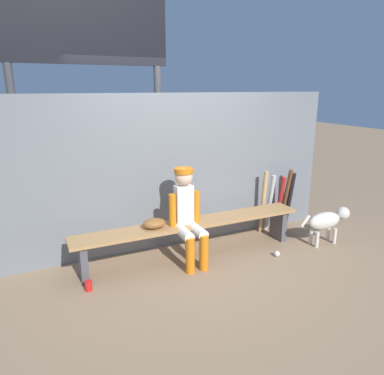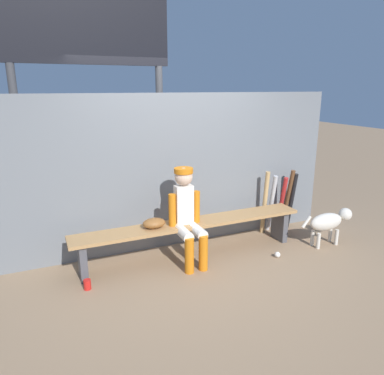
{
  "view_description": "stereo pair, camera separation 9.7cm",
  "coord_description": "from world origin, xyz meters",
  "px_view_note": "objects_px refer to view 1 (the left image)",
  "views": [
    {
      "loc": [
        -1.82,
        -3.9,
        2.12
      ],
      "look_at": [
        0.0,
        0.0,
        0.92
      ],
      "focal_mm": 34.07,
      "sensor_mm": 36.0,
      "label": 1
    },
    {
      "loc": [
        -1.73,
        -3.94,
        2.12
      ],
      "look_at": [
        0.0,
        0.0,
        0.92
      ],
      "focal_mm": 34.07,
      "sensor_mm": 36.0,
      "label": 2
    }
  ],
  "objects_px": {
    "player_seated": "(188,213)",
    "bat_wood_tan": "(263,202)",
    "bat_aluminum_silver": "(270,203)",
    "scoreboard": "(92,52)",
    "baseball": "(277,254)",
    "cup_on_bench": "(177,218)",
    "dog": "(327,220)",
    "bat_aluminum_red": "(280,203)",
    "bat_aluminum_black": "(289,200)",
    "cup_on_ground": "(88,286)",
    "dugout_bench": "(192,229)",
    "baseball_glove": "(154,223)",
    "bat_wood_dark": "(285,198)"
  },
  "relations": [
    {
      "from": "baseball_glove",
      "to": "bat_wood_tan",
      "type": "distance_m",
      "value": 1.81
    },
    {
      "from": "cup_on_bench",
      "to": "dog",
      "type": "height_order",
      "value": "cup_on_bench"
    },
    {
      "from": "bat_wood_dark",
      "to": "baseball",
      "type": "distance_m",
      "value": 1.16
    },
    {
      "from": "bat_wood_tan",
      "to": "baseball_glove",
      "type": "bearing_deg",
      "value": -171.02
    },
    {
      "from": "baseball",
      "to": "bat_wood_tan",
      "type": "bearing_deg",
      "value": 68.36
    },
    {
      "from": "bat_wood_dark",
      "to": "dog",
      "type": "height_order",
      "value": "bat_wood_dark"
    },
    {
      "from": "cup_on_bench",
      "to": "dugout_bench",
      "type": "bearing_deg",
      "value": -21.21
    },
    {
      "from": "bat_aluminum_red",
      "to": "cup_on_ground",
      "type": "xyz_separation_m",
      "value": [
        -2.97,
        -0.58,
        -0.37
      ]
    },
    {
      "from": "bat_wood_tan",
      "to": "bat_aluminum_red",
      "type": "relative_size",
      "value": 1.12
    },
    {
      "from": "bat_wood_tan",
      "to": "baseball",
      "type": "bearing_deg",
      "value": -111.64
    },
    {
      "from": "baseball",
      "to": "dog",
      "type": "distance_m",
      "value": 0.93
    },
    {
      "from": "cup_on_bench",
      "to": "scoreboard",
      "type": "relative_size",
      "value": 0.03
    },
    {
      "from": "scoreboard",
      "to": "bat_aluminum_silver",
      "type": "bearing_deg",
      "value": -18.77
    },
    {
      "from": "baseball",
      "to": "cup_on_ground",
      "type": "distance_m",
      "value": 2.36
    },
    {
      "from": "bat_aluminum_silver",
      "to": "bat_aluminum_black",
      "type": "relative_size",
      "value": 1.0
    },
    {
      "from": "cup_on_ground",
      "to": "baseball_glove",
      "type": "bearing_deg",
      "value": 17.68
    },
    {
      "from": "bat_wood_tan",
      "to": "dog",
      "type": "xyz_separation_m",
      "value": [
        0.58,
        -0.7,
        -0.14
      ]
    },
    {
      "from": "bat_wood_tan",
      "to": "bat_aluminum_red",
      "type": "bearing_deg",
      "value": 3.91
    },
    {
      "from": "bat_aluminum_silver",
      "to": "baseball",
      "type": "bearing_deg",
      "value": -119.2
    },
    {
      "from": "baseball_glove",
      "to": "cup_on_bench",
      "type": "relative_size",
      "value": 2.55
    },
    {
      "from": "cup_on_bench",
      "to": "player_seated",
      "type": "bearing_deg",
      "value": -70.05
    },
    {
      "from": "cup_on_ground",
      "to": "bat_aluminum_silver",
      "type": "bearing_deg",
      "value": 11.76
    },
    {
      "from": "bat_aluminum_silver",
      "to": "scoreboard",
      "type": "xyz_separation_m",
      "value": [
        -2.32,
        0.79,
        2.11
      ]
    },
    {
      "from": "dugout_bench",
      "to": "bat_aluminum_red",
      "type": "height_order",
      "value": "bat_aluminum_red"
    },
    {
      "from": "bat_wood_dark",
      "to": "scoreboard",
      "type": "relative_size",
      "value": 0.26
    },
    {
      "from": "bat_aluminum_red",
      "to": "baseball_glove",
      "type": "bearing_deg",
      "value": -171.78
    },
    {
      "from": "bat_aluminum_black",
      "to": "dog",
      "type": "bearing_deg",
      "value": -82.18
    },
    {
      "from": "dugout_bench",
      "to": "dog",
      "type": "xyz_separation_m",
      "value": [
        1.87,
        -0.41,
        -0.04
      ]
    },
    {
      "from": "baseball",
      "to": "scoreboard",
      "type": "relative_size",
      "value": 0.02
    },
    {
      "from": "player_seated",
      "to": "bat_aluminum_red",
      "type": "distance_m",
      "value": 1.78
    },
    {
      "from": "dugout_bench",
      "to": "bat_wood_tan",
      "type": "distance_m",
      "value": 1.33
    },
    {
      "from": "baseball_glove",
      "to": "bat_aluminum_black",
      "type": "xyz_separation_m",
      "value": [
        2.28,
        0.29,
        -0.09
      ]
    },
    {
      "from": "bat_wood_tan",
      "to": "dog",
      "type": "relative_size",
      "value": 1.12
    },
    {
      "from": "bat_wood_dark",
      "to": "bat_aluminum_black",
      "type": "xyz_separation_m",
      "value": [
        0.05,
        -0.03,
        -0.03
      ]
    },
    {
      "from": "bat_aluminum_red",
      "to": "bat_aluminum_black",
      "type": "xyz_separation_m",
      "value": [
        0.17,
        -0.02,
        0.02
      ]
    },
    {
      "from": "player_seated",
      "to": "dugout_bench",
      "type": "bearing_deg",
      "value": 45.63
    },
    {
      "from": "baseball_glove",
      "to": "scoreboard",
      "type": "xyz_separation_m",
      "value": [
        -0.4,
        1.1,
        2.01
      ]
    },
    {
      "from": "bat_aluminum_silver",
      "to": "bat_wood_tan",
      "type": "bearing_deg",
      "value": -170.35
    },
    {
      "from": "dog",
      "to": "scoreboard",
      "type": "bearing_deg",
      "value": 151.44
    },
    {
      "from": "player_seated",
      "to": "cup_on_ground",
      "type": "relative_size",
      "value": 10.73
    },
    {
      "from": "bat_aluminum_silver",
      "to": "baseball",
      "type": "xyz_separation_m",
      "value": [
        -0.43,
        -0.78,
        -0.4
      ]
    },
    {
      "from": "baseball_glove",
      "to": "scoreboard",
      "type": "relative_size",
      "value": 0.08
    },
    {
      "from": "dugout_bench",
      "to": "baseball",
      "type": "distance_m",
      "value": 1.15
    },
    {
      "from": "bat_aluminum_silver",
      "to": "bat_wood_dark",
      "type": "relative_size",
      "value": 0.94
    },
    {
      "from": "bat_aluminum_silver",
      "to": "dog",
      "type": "relative_size",
      "value": 1.04
    },
    {
      "from": "baseball_glove",
      "to": "cup_on_ground",
      "type": "height_order",
      "value": "baseball_glove"
    },
    {
      "from": "cup_on_ground",
      "to": "dog",
      "type": "relative_size",
      "value": 0.13
    },
    {
      "from": "player_seated",
      "to": "bat_wood_tan",
      "type": "height_order",
      "value": "player_seated"
    },
    {
      "from": "bat_aluminum_silver",
      "to": "cup_on_ground",
      "type": "height_order",
      "value": "bat_aluminum_silver"
    },
    {
      "from": "cup_on_bench",
      "to": "scoreboard",
      "type": "xyz_separation_m",
      "value": [
        -0.72,
        1.03,
        2.02
      ]
    }
  ]
}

